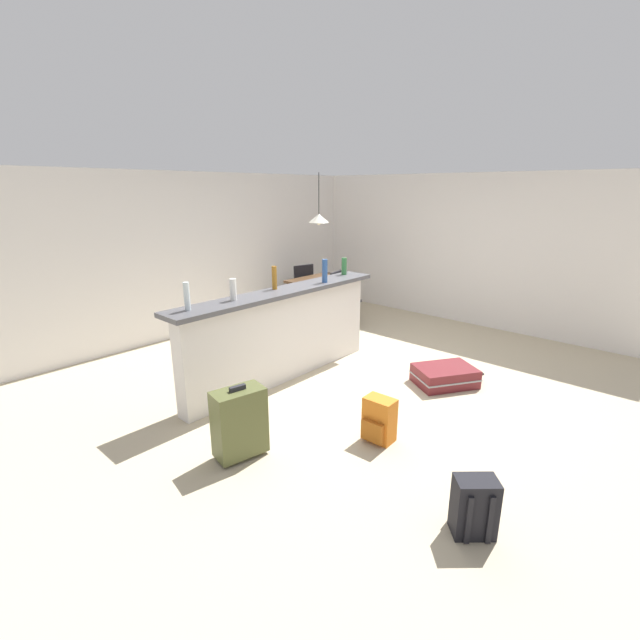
{
  "coord_description": "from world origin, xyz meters",
  "views": [
    {
      "loc": [
        -4.17,
        -3.08,
        2.25
      ],
      "look_at": [
        -0.27,
        0.43,
        0.68
      ],
      "focal_mm": 24.68,
      "sensor_mm": 36.0,
      "label": 1
    }
  ],
  "objects": [
    {
      "name": "ground_plane",
      "position": [
        0.0,
        0.0,
        -0.03
      ],
      "size": [
        13.0,
        13.0,
        0.05
      ],
      "primitive_type": "cube",
      "color": "#BCAD8E"
    },
    {
      "name": "wall_back",
      "position": [
        0.0,
        3.05,
        1.25
      ],
      "size": [
        6.6,
        0.1,
        2.5
      ],
      "primitive_type": "cube",
      "color": "silver",
      "rests_on": "ground_plane"
    },
    {
      "name": "wall_right",
      "position": [
        3.05,
        0.3,
        1.25
      ],
      "size": [
        0.1,
        6.0,
        2.5
      ],
      "primitive_type": "cube",
      "color": "silver",
      "rests_on": "ground_plane"
    },
    {
      "name": "partition_half_wall",
      "position": [
        -0.75,
        0.6,
        0.53
      ],
      "size": [
        2.8,
        0.2,
        1.07
      ],
      "primitive_type": "cube",
      "color": "silver",
      "rests_on": "ground_plane"
    },
    {
      "name": "bar_countertop",
      "position": [
        -0.75,
        0.6,
        1.09
      ],
      "size": [
        2.96,
        0.4,
        0.05
      ],
      "primitive_type": "cube",
      "color": "#4C4C51",
      "rests_on": "partition_half_wall"
    },
    {
      "name": "bottle_clear",
      "position": [
        -1.97,
        0.63,
        1.25
      ],
      "size": [
        0.06,
        0.06,
        0.28
      ],
      "primitive_type": "cylinder",
      "color": "silver",
      "rests_on": "bar_countertop"
    },
    {
      "name": "bottle_white",
      "position": [
        -1.42,
        0.62,
        1.23
      ],
      "size": [
        0.07,
        0.07,
        0.23
      ],
      "primitive_type": "cylinder",
      "color": "silver",
      "rests_on": "bar_countertop"
    },
    {
      "name": "bottle_amber",
      "position": [
        -0.77,
        0.69,
        1.25
      ],
      "size": [
        0.06,
        0.06,
        0.27
      ],
      "primitive_type": "cylinder",
      "color": "#9E661E",
      "rests_on": "bar_countertop"
    },
    {
      "name": "bottle_blue",
      "position": [
        -0.08,
        0.52,
        1.26
      ],
      "size": [
        0.07,
        0.07,
        0.29
      ],
      "primitive_type": "cylinder",
      "color": "#284C89",
      "rests_on": "bar_countertop"
    },
    {
      "name": "bottle_green",
      "position": [
        0.49,
        0.67,
        1.23
      ],
      "size": [
        0.07,
        0.07,
        0.23
      ],
      "primitive_type": "cylinder",
      "color": "#2D6B38",
      "rests_on": "bar_countertop"
    },
    {
      "name": "dining_table",
      "position": [
        1.45,
        1.93,
        0.65
      ],
      "size": [
        1.1,
        0.8,
        0.74
      ],
      "color": "#4C331E",
      "rests_on": "ground_plane"
    },
    {
      "name": "dining_chair_near_partition",
      "position": [
        1.4,
        1.44,
        0.52
      ],
      "size": [
        0.48,
        0.48,
        0.93
      ],
      "color": "black",
      "rests_on": "ground_plane"
    },
    {
      "name": "dining_chair_far_side",
      "position": [
        1.5,
        2.5,
        0.52
      ],
      "size": [
        0.48,
        0.48,
        0.93
      ],
      "color": "black",
      "rests_on": "ground_plane"
    },
    {
      "name": "pendant_lamp",
      "position": [
        1.35,
        1.92,
        1.78
      ],
      "size": [
        0.34,
        0.34,
        0.84
      ],
      "color": "black"
    },
    {
      "name": "suitcase_flat_maroon",
      "position": [
        0.42,
        -0.96,
        0.11
      ],
      "size": [
        0.88,
        0.79,
        0.22
      ],
      "color": "maroon",
      "rests_on": "ground_plane"
    },
    {
      "name": "backpack_orange",
      "position": [
        -1.12,
        -1.07,
        0.2
      ],
      "size": [
        0.26,
        0.29,
        0.42
      ],
      "color": "orange",
      "rests_on": "ground_plane"
    },
    {
      "name": "backpack_black",
      "position": [
        -1.64,
        -2.2,
        0.2
      ],
      "size": [
        0.34,
        0.34,
        0.42
      ],
      "color": "black",
      "rests_on": "ground_plane"
    },
    {
      "name": "suitcase_upright_olive",
      "position": [
        -2.13,
        -0.32,
        0.33
      ],
      "size": [
        0.48,
        0.32,
        0.67
      ],
      "color": "#51562D",
      "rests_on": "ground_plane"
    }
  ]
}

